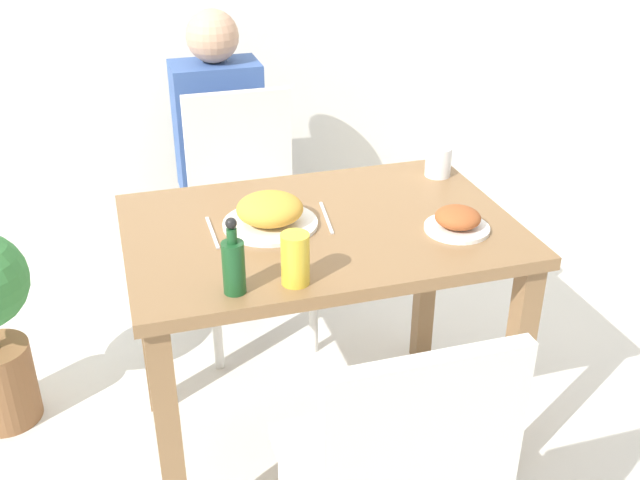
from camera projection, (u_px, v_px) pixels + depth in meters
ground_plane at (320, 437)px, 2.43m from camera, size 16.00×16.00×0.00m
dining_table at (320, 263)px, 2.13m from camera, size 1.07×0.72×0.78m
chair_near at (396, 477)px, 1.57m from camera, size 0.42×0.42×0.92m
chair_far at (247, 203)px, 2.78m from camera, size 0.42×0.42×0.92m
food_plate at (270, 212)px, 2.04m from camera, size 0.26×0.26×0.09m
side_plate at (457, 221)px, 2.03m from camera, size 0.18×0.18×0.07m
drink_cup at (438, 162)px, 2.36m from camera, size 0.08×0.08×0.09m
juice_glass at (295, 259)px, 1.76m from camera, size 0.07×0.07×0.13m
sauce_bottle at (234, 264)px, 1.72m from camera, size 0.05×0.05×0.19m
fork_utensil at (212, 232)px, 2.02m from camera, size 0.01×0.19×0.00m
spoon_utensil at (326, 217)px, 2.10m from camera, size 0.04×0.20×0.00m
person_figure at (220, 158)px, 3.04m from camera, size 0.34×0.22×1.17m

